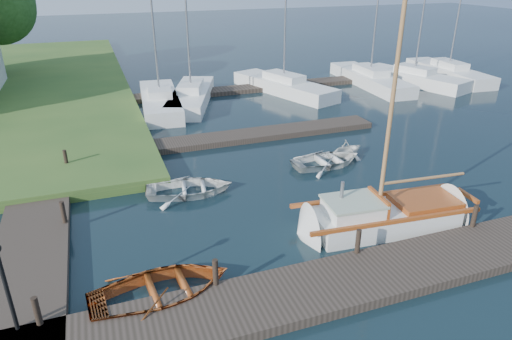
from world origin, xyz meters
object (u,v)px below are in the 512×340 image
object	(u,v)px
tender_a	(189,186)
tender_c	(327,158)
mooring_post_0	(37,311)
marina_boat_1	(191,95)
tender_d	(347,147)
marina_boat_5	(370,78)
mooring_post_4	(63,212)
dinghy	(162,286)
sailboat	(387,217)
marina_boat_7	(448,71)
marina_boat_3	(284,85)
marina_boat_6	(414,77)
lamp_post	(3,276)
mooring_post_1	(215,272)
marina_boat_0	(160,100)
mooring_post_2	(358,241)
mooring_post_5	(66,159)
mooring_post_3	(475,216)

from	to	relation	value
tender_a	tender_c	xyz separation A→B (m)	(6.54, 0.69, -0.01)
mooring_post_0	marina_boat_1	xyz separation A→B (m)	(8.08, 19.14, -0.13)
tender_d	marina_boat_5	size ratio (longest dim) A/B	0.17
mooring_post_4	marina_boat_1	bearing A→B (deg)	61.79
mooring_post_0	dinghy	bearing A→B (deg)	5.62
mooring_post_4	sailboat	distance (m)	11.18
dinghy	marina_boat_7	xyz separation A→B (m)	(26.16, 18.96, 0.18)
marina_boat_3	marina_boat_6	xyz separation A→B (m)	(10.38, -1.10, 0.00)
lamp_post	tender_d	bearing A→B (deg)	29.03
tender_d	marina_boat_7	world-z (taller)	marina_boat_7
marina_boat_7	mooring_post_1	bearing A→B (deg)	132.23
tender_c	marina_boat_0	size ratio (longest dim) A/B	0.31
mooring_post_2	marina_boat_7	world-z (taller)	marina_boat_7
mooring_post_1	tender_a	bearing A→B (deg)	84.38
dinghy	marina_boat_0	size ratio (longest dim) A/B	0.36
tender_c	lamp_post	bearing A→B (deg)	117.53
lamp_post	marina_boat_7	bearing A→B (deg)	32.95
mooring_post_1	marina_boat_6	world-z (taller)	marina_boat_6
mooring_post_5	marina_boat_6	size ratio (longest dim) A/B	0.07
mooring_post_1	marina_boat_3	bearing A→B (deg)	62.03
mooring_post_1	mooring_post_5	distance (m)	10.77
mooring_post_1	lamp_post	size ratio (longest dim) A/B	0.33
tender_d	marina_boat_3	distance (m)	12.25
sailboat	tender_c	xyz separation A→B (m)	(0.56, 5.46, -0.00)
marina_boat_7	dinghy	bearing A→B (deg)	130.23
mooring_post_5	marina_boat_7	bearing A→B (deg)	17.87
marina_boat_3	marina_boat_1	bearing A→B (deg)	74.44
mooring_post_3	tender_d	world-z (taller)	mooring_post_3
mooring_post_2	marina_boat_0	bearing A→B (deg)	99.27
mooring_post_4	sailboat	xyz separation A→B (m)	(10.59, -3.55, -0.36)
marina_boat_0	marina_boat_7	world-z (taller)	marina_boat_7
mooring_post_2	dinghy	size ratio (longest dim) A/B	0.21
mooring_post_4	tender_a	distance (m)	4.78
lamp_post	marina_boat_6	distance (m)	31.78
mooring_post_4	tender_d	distance (m)	12.80
mooring_post_2	marina_boat_1	world-z (taller)	marina_boat_1
marina_boat_7	marina_boat_0	bearing A→B (deg)	95.72
mooring_post_5	tender_c	distance (m)	11.57
tender_a	mooring_post_0	bearing A→B (deg)	148.86
marina_boat_1	dinghy	bearing A→B (deg)	-174.52
tender_a	marina_boat_7	size ratio (longest dim) A/B	0.27
mooring_post_4	sailboat	size ratio (longest dim) A/B	0.08
mooring_post_4	mooring_post_5	size ratio (longest dim) A/B	1.00
mooring_post_4	lamp_post	world-z (taller)	lamp_post
marina_boat_5	tender_c	bearing A→B (deg)	143.95
mooring_post_0	dinghy	world-z (taller)	mooring_post_0
mooring_post_0	mooring_post_1	size ratio (longest dim) A/B	1.00
marina_boat_5	mooring_post_5	bearing A→B (deg)	117.21
lamp_post	sailboat	distance (m)	11.78
mooring_post_2	mooring_post_5	xyz separation A→B (m)	(-8.50, 10.00, 0.00)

